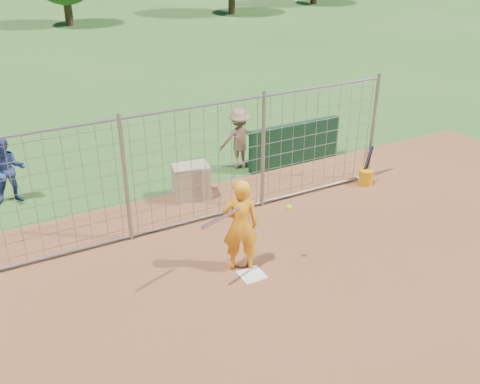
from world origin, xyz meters
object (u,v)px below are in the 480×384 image
bystander_c (239,139)px  equipment_bin (191,182)px  batter (240,225)px  bystander_a (8,171)px  bucket_with_bats (366,175)px

bystander_c → equipment_bin: 2.06m
batter → bystander_c: size_ratio=1.14×
equipment_bin → bystander_a: bearing=166.4°
equipment_bin → bucket_with_bats: bearing=-7.2°
batter → bucket_with_bats: bearing=-137.1°
batter → bystander_a: size_ratio=1.14×
bucket_with_bats → equipment_bin: bearing=161.2°
batter → bucket_with_bats: (4.28, 1.64, -0.64)m
bystander_a → equipment_bin: bearing=-19.6°
batter → bystander_a: bearing=-33.1°
bystander_a → equipment_bin: bystander_a is taller
bystander_c → equipment_bin: (-1.77, -1.00, -0.37)m
batter → bucket_with_bats: 4.63m
bystander_c → bucket_with_bats: bearing=147.5°
bystander_a → bystander_c: size_ratio=1.00×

